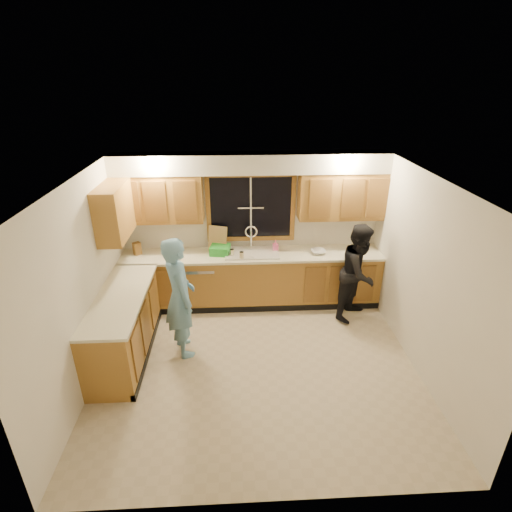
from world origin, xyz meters
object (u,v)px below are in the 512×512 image
at_px(dish_crate, 220,250).
at_px(stove, 113,352).
at_px(dishwasher, 201,283).
at_px(woman, 359,272).
at_px(knife_block, 137,249).
at_px(soap_bottle, 275,246).
at_px(sink, 252,256).
at_px(man, 180,297).
at_px(bowl, 318,252).

bearing_deg(dish_crate, stove, -125.05).
height_order(dishwasher, woman, woman).
height_order(stove, woman, woman).
bearing_deg(stove, knife_block, 91.11).
height_order(woman, knife_block, woman).
relative_size(knife_block, soap_bottle, 1.09).
height_order(stove, soap_bottle, soap_bottle).
bearing_deg(sink, man, -129.55).
height_order(woman, soap_bottle, woman).
bearing_deg(soap_bottle, sink, -169.59).
bearing_deg(sink, dish_crate, 178.45).
bearing_deg(stove, sink, 45.39).
bearing_deg(man, dishwasher, -29.36).
distance_m(stove, man, 1.06).
distance_m(sink, man, 1.60).
distance_m(sink, bowl, 1.08).
distance_m(man, bowl, 2.40).
bearing_deg(soap_bottle, knife_block, -179.69).
relative_size(knife_block, dish_crate, 0.68).
relative_size(sink, bowl, 3.65).
relative_size(sink, dish_crate, 2.87).
relative_size(sink, soap_bottle, 4.59).
height_order(dishwasher, dish_crate, dish_crate).
distance_m(stove, soap_bottle, 2.95).
relative_size(man, knife_block, 8.41).
bearing_deg(stove, woman, 21.31).
relative_size(woman, knife_block, 7.64).
height_order(woman, dish_crate, woman).
height_order(woman, bowl, woman).
height_order(stove, knife_block, knife_block).
bearing_deg(dish_crate, knife_block, 178.02).
distance_m(dishwasher, woman, 2.56).
height_order(dish_crate, bowl, dish_crate).
bearing_deg(woman, sink, 115.32).
xyz_separation_m(sink, bowl, (1.07, -0.06, 0.08)).
distance_m(woman, soap_bottle, 1.39).
height_order(dish_crate, soap_bottle, soap_bottle).
distance_m(soap_bottle, bowl, 0.70).
distance_m(man, knife_block, 1.54).
bearing_deg(sink, bowl, -2.95).
bearing_deg(knife_block, bowl, -41.78).
relative_size(dishwasher, man, 0.48).
bearing_deg(bowl, dishwasher, 178.79).
xyz_separation_m(man, woman, (2.66, 0.75, -0.08)).
height_order(sink, soap_bottle, sink).
height_order(sink, man, man).
bearing_deg(dishwasher, knife_block, 175.69).
bearing_deg(man, knife_block, 10.87).
distance_m(stove, bowl, 3.41).
bearing_deg(soap_bottle, man, -137.21).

